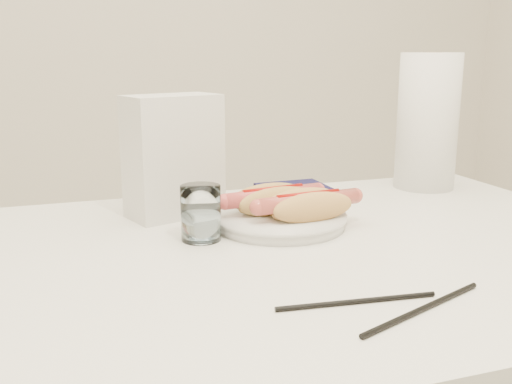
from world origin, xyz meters
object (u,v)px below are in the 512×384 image
object	(u,v)px
plate	(279,221)
napkin_box	(173,156)
hotdog_left	(273,200)
hotdog_right	(308,206)
paper_towel_roll	(427,122)
water_glass	(201,213)
table	(290,282)

from	to	relation	value
plate	napkin_box	distance (m)	0.23
hotdog_left	napkin_box	xyz separation A→B (m)	(-0.15, 0.11, 0.07)
hotdog_right	hotdog_left	bearing A→B (deg)	120.88
hotdog_right	paper_towel_roll	xyz separation A→B (m)	(0.38, 0.22, 0.11)
water_glass	hotdog_left	bearing A→B (deg)	19.64
hotdog_left	napkin_box	world-z (taller)	napkin_box
table	hotdog_left	distance (m)	0.17
table	hotdog_right	world-z (taller)	hotdog_right
plate	paper_towel_roll	xyz separation A→B (m)	(0.42, 0.18, 0.14)
plate	water_glass	size ratio (longest dim) A/B	2.51
water_glass	paper_towel_roll	bearing A→B (deg)	20.61
hotdog_right	napkin_box	bearing A→B (deg)	133.34
paper_towel_roll	hotdog_right	bearing A→B (deg)	-150.08
napkin_box	hotdog_right	bearing A→B (deg)	-58.90
water_glass	hotdog_right	bearing A→B (deg)	-1.85
table	plate	world-z (taller)	plate
hotdog_left	hotdog_right	size ratio (longest dim) A/B	0.99
napkin_box	plate	bearing A→B (deg)	-58.26
hotdog_right	table	bearing A→B (deg)	-135.73
table	paper_towel_roll	world-z (taller)	paper_towel_roll
water_glass	paper_towel_roll	world-z (taller)	paper_towel_roll
plate	hotdog_right	world-z (taller)	hotdog_right
table	paper_towel_roll	bearing A→B (deg)	33.52
plate	hotdog_left	distance (m)	0.04
hotdog_right	napkin_box	distance (m)	0.27
table	napkin_box	size ratio (longest dim) A/B	5.40
paper_towel_roll	hotdog_left	bearing A→B (deg)	-159.07
hotdog_right	plate	bearing A→B (deg)	130.81
table	hotdog_left	xyz separation A→B (m)	(0.02, 0.13, 0.10)
paper_towel_roll	water_glass	bearing A→B (deg)	-159.39
plate	water_glass	xyz separation A→B (m)	(-0.15, -0.03, 0.04)
hotdog_left	napkin_box	size ratio (longest dim) A/B	0.85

